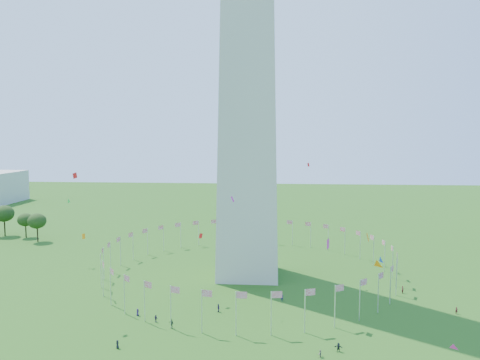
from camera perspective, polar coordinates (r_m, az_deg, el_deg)
name	(u,v)px	position (r m, az deg, el deg)	size (l,w,h in m)	color
ground	(231,359)	(88.89, -1.09, -21.03)	(600.00, 600.00, 0.00)	#1F4C11
flag_ring	(248,260)	(134.07, 1.01, -9.70)	(80.24, 80.24, 9.00)	silver
kites_aloft	(272,228)	(103.78, 3.94, -5.85)	(94.53, 74.73, 41.69)	orange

